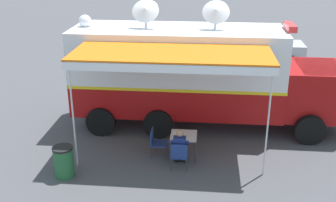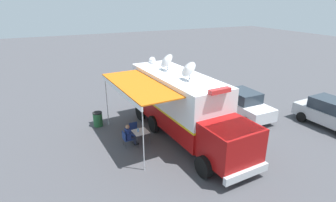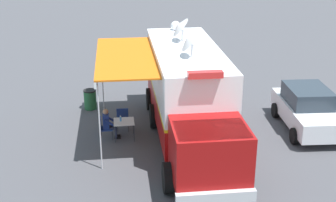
% 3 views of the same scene
% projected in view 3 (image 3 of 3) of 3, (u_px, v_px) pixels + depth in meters
% --- Properties ---
extents(ground_plane, '(100.00, 100.00, 0.00)m').
position_uv_depth(ground_plane, '(185.00, 131.00, 18.83)').
color(ground_plane, '#47474C').
extents(lot_stripe, '(0.43, 4.80, 0.01)m').
position_uv_depth(lot_stripe, '(231.00, 115.00, 20.38)').
color(lot_stripe, silver).
rests_on(lot_stripe, ground).
extents(command_truck, '(5.34, 9.63, 4.53)m').
position_uv_depth(command_truck, '(188.00, 93.00, 17.42)').
color(command_truck, '#9E0F0F').
rests_on(command_truck, ground).
extents(folding_table, '(0.85, 0.85, 0.73)m').
position_uv_depth(folding_table, '(124.00, 123.00, 17.95)').
color(folding_table, silver).
rests_on(folding_table, ground).
extents(water_bottle, '(0.07, 0.07, 0.22)m').
position_uv_depth(water_bottle, '(121.00, 119.00, 17.90)').
color(water_bottle, '#4C99D8').
rests_on(water_bottle, folding_table).
extents(folding_chair_at_table, '(0.51, 0.51, 0.87)m').
position_uv_depth(folding_chair_at_table, '(104.00, 126.00, 17.99)').
color(folding_chair_at_table, navy).
rests_on(folding_chair_at_table, ground).
extents(folding_chair_beside_table, '(0.51, 0.51, 0.87)m').
position_uv_depth(folding_chair_beside_table, '(123.00, 118.00, 18.79)').
color(folding_chair_beside_table, navy).
rests_on(folding_chair_beside_table, ground).
extents(seated_responder, '(0.68, 0.58, 1.25)m').
position_uv_depth(seated_responder, '(108.00, 123.00, 17.96)').
color(seated_responder, navy).
rests_on(seated_responder, ground).
extents(trash_bin, '(0.57, 0.57, 0.91)m').
position_uv_depth(trash_bin, '(90.00, 99.00, 20.92)').
color(trash_bin, '#235B33').
rests_on(trash_bin, ground).
extents(car_far_corner, '(2.05, 4.22, 1.76)m').
position_uv_depth(car_far_corner, '(307.00, 109.00, 18.73)').
color(car_far_corner, silver).
rests_on(car_far_corner, ground).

